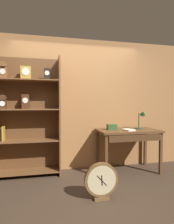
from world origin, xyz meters
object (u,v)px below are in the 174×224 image
object	(u,v)px
bookshelf	(24,115)
open_repair_manual	(128,130)
desk_lamp	(141,119)
workbench	(128,135)
toolbox_small	(112,127)
round_clock_large	(101,181)

from	to	relation	value
bookshelf	open_repair_manual	bearing A→B (deg)	-9.30
desk_lamp	open_repair_manual	world-z (taller)	desk_lamp
bookshelf	workbench	bearing A→B (deg)	-6.41
workbench	bookshelf	bearing A→B (deg)	173.59
toolbox_small	round_clock_large	world-z (taller)	toolbox_small
workbench	desk_lamp	bearing A→B (deg)	9.24
desk_lamp	toolbox_small	size ratio (longest dim) A/B	2.11
toolbox_small	open_repair_manual	world-z (taller)	toolbox_small
open_repair_manual	toolbox_small	bearing A→B (deg)	135.43
workbench	round_clock_large	world-z (taller)	workbench
workbench	round_clock_large	size ratio (longest dim) A/B	2.29
workbench	desk_lamp	distance (m)	0.43
bookshelf	open_repair_manual	world-z (taller)	bookshelf
toolbox_small	desk_lamp	bearing A→B (deg)	-2.16
round_clock_large	open_repair_manual	bearing A→B (deg)	46.30
workbench	desk_lamp	xyz separation A→B (m)	(0.29, 0.05, 0.31)
bookshelf	desk_lamp	bearing A→B (deg)	-4.35
open_repair_manual	round_clock_large	distance (m)	1.25
desk_lamp	round_clock_large	distance (m)	1.64
desk_lamp	open_repair_manual	size ratio (longest dim) A/B	1.72
bookshelf	workbench	distance (m)	1.97
workbench	open_repair_manual	distance (m)	0.15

